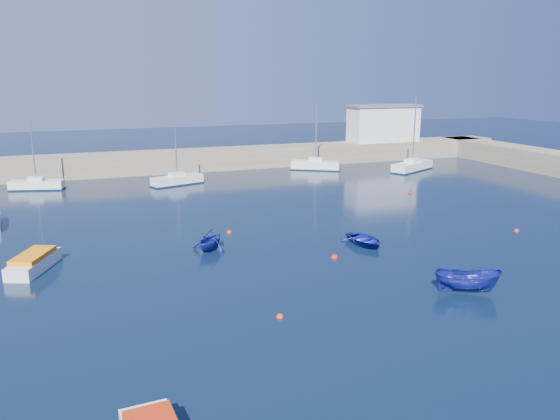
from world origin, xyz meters
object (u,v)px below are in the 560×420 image
object	(u,v)px
harbor_office	(383,124)
motorboat_1	(34,262)
dinghy_center	(365,240)
dinghy_left	(210,240)
sailboat_6	(177,180)
sailboat_8	(412,166)
sailboat_5	(37,185)
dinghy_right	(468,281)
sailboat_7	(316,165)

from	to	relation	value
harbor_office	motorboat_1	size ratio (longest dim) A/B	2.10
dinghy_center	dinghy_left	bearing A→B (deg)	159.27
sailboat_6	sailboat_8	size ratio (longest dim) A/B	0.82
sailboat_8	dinghy_center	bearing A→B (deg)	113.23
motorboat_1	sailboat_5	bearing A→B (deg)	115.43
sailboat_6	motorboat_1	size ratio (longest dim) A/B	1.62
sailboat_5	motorboat_1	world-z (taller)	sailboat_5
sailboat_6	dinghy_right	xyz separation A→B (m)	(9.50, -37.32, 0.13)
sailboat_6	sailboat_7	world-z (taller)	sailboat_7
sailboat_5	sailboat_8	size ratio (longest dim) A/B	0.78
sailboat_5	dinghy_right	bearing A→B (deg)	-133.60
motorboat_1	dinghy_right	bearing A→B (deg)	-5.83
sailboat_5	sailboat_7	world-z (taller)	sailboat_7
sailboat_5	motorboat_1	distance (m)	27.36
motorboat_1	harbor_office	bearing A→B (deg)	59.87
dinghy_left	sailboat_7	bearing A→B (deg)	97.65
sailboat_8	motorboat_1	size ratio (longest dim) A/B	1.98
motorboat_1	dinghy_center	world-z (taller)	motorboat_1
harbor_office	sailboat_6	world-z (taller)	sailboat_6
dinghy_right	dinghy_center	bearing A→B (deg)	33.38
harbor_office	dinghy_right	distance (m)	51.95
sailboat_7	dinghy_right	bearing A→B (deg)	-160.69
dinghy_center	motorboat_1	bearing A→B (deg)	166.67
sailboat_7	sailboat_8	bearing A→B (deg)	-81.77
dinghy_left	dinghy_right	size ratio (longest dim) A/B	0.80
dinghy_center	dinghy_left	xyz separation A→B (m)	(-10.71, 2.68, 0.39)
sailboat_6	dinghy_center	world-z (taller)	sailboat_6
sailboat_7	motorboat_1	distance (m)	43.09
sailboat_6	dinghy_left	xyz separation A→B (m)	(-2.15, -24.69, 0.19)
sailboat_8	motorboat_1	distance (m)	49.58
sailboat_8	sailboat_5	bearing A→B (deg)	58.02
motorboat_1	dinghy_center	size ratio (longest dim) A/B	1.35
harbor_office	dinghy_left	world-z (taller)	harbor_office
sailboat_5	dinghy_left	size ratio (longest dim) A/B	2.56
sailboat_6	sailboat_8	xyz separation A→B (m)	(30.15, -1.10, 0.04)
motorboat_1	dinghy_left	xyz separation A→B (m)	(11.24, 0.12, 0.24)
harbor_office	motorboat_1	bearing A→B (deg)	-142.97
sailboat_6	dinghy_center	xyz separation A→B (m)	(8.56, -27.37, -0.20)
sailboat_8	dinghy_right	world-z (taller)	sailboat_8
sailboat_5	dinghy_center	size ratio (longest dim) A/B	2.07
motorboat_1	dinghy_left	bearing A→B (deg)	23.43
sailboat_8	dinghy_left	distance (m)	40.00
harbor_office	sailboat_8	size ratio (longest dim) A/B	1.06
sailboat_7	dinghy_left	distance (m)	35.42
sailboat_6	sailboat_7	xyz separation A→B (m)	(18.74, 3.91, 0.08)
sailboat_6	dinghy_left	distance (m)	24.78
dinghy_left	dinghy_right	xyz separation A→B (m)	(11.65, -12.63, -0.06)
harbor_office	dinghy_left	bearing A→B (deg)	-135.00
dinghy_right	dinghy_left	bearing A→B (deg)	70.65
sailboat_8	dinghy_left	xyz separation A→B (m)	(-32.30, -23.59, 0.15)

